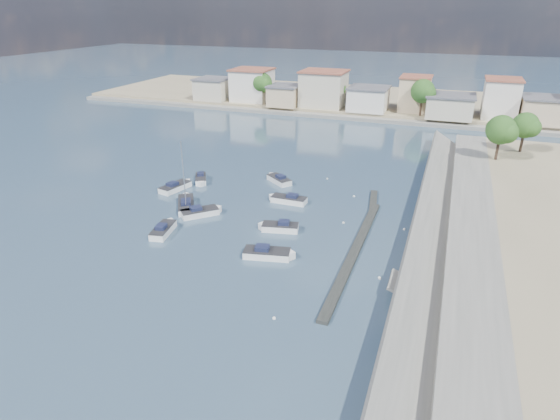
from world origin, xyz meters
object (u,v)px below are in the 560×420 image
Objects in this scene: motorboat_d at (278,227)px; motorboat_h at (269,254)px; motorboat_e at (177,187)px; motorboat_c at (287,200)px; motorboat_b at (202,212)px; motorboat_f at (278,180)px; motorboat_a at (164,230)px; motorboat_g at (201,180)px; sailboat at (186,204)px.

motorboat_d is 6.34m from motorboat_h.
motorboat_c is at bearing 3.34° from motorboat_e.
motorboat_f is (4.80, 14.33, 0.00)m from motorboat_b.
motorboat_a is 0.90× the size of motorboat_h.
motorboat_h is at bearing -44.47° from motorboat_g.
motorboat_h is at bearing -77.71° from motorboat_c.
motorboat_b and motorboat_c have the same top height.
motorboat_f is at bearing 31.89° from motorboat_e.
motorboat_b is at bearing -108.52° from motorboat_f.
motorboat_g is (-16.33, 11.14, 0.00)m from motorboat_d.
motorboat_b is at bearing -60.36° from motorboat_g.
motorboat_e is at bearing 132.14° from sailboat.
motorboat_f and motorboat_g have the same top height.
motorboat_b is 1.01× the size of motorboat_f.
motorboat_b is 0.50× the size of sailboat.
sailboat is at bearing 170.28° from motorboat_d.
motorboat_d is 0.53× the size of sailboat.
motorboat_d is at bearing -77.63° from motorboat_c.
motorboat_c is at bearing -60.84° from motorboat_f.
motorboat_d is 0.88× the size of motorboat_h.
motorboat_f is 0.50× the size of sailboat.
motorboat_a and motorboat_c have the same top height.
motorboat_e is at bearing -148.11° from motorboat_f.
motorboat_a is at bearing -157.29° from motorboat_d.
motorboat_d and motorboat_h have the same top height.
motorboat_e is at bearing -176.66° from motorboat_c.
motorboat_d and motorboat_f have the same top height.
motorboat_c is at bearing 102.37° from motorboat_d.
motorboat_d is 1.06× the size of motorboat_f.
motorboat_h is (1.34, -6.20, 0.00)m from motorboat_d.
motorboat_b is 0.88× the size of motorboat_c.
motorboat_f is at bearing 71.48° from motorboat_b.
sailboat reaches higher than motorboat_h.
motorboat_d is at bearing -69.58° from motorboat_f.
motorboat_a is at bearing -107.87° from motorboat_f.
motorboat_f is at bearing 108.09° from motorboat_h.
motorboat_f is 1.06× the size of motorboat_g.
motorboat_h is (3.15, -14.46, -0.00)m from motorboat_c.
sailboat is at bearing 101.21° from motorboat_a.
motorboat_a is 1.03× the size of motorboat_d.
motorboat_h is (13.44, -1.13, -0.00)m from motorboat_a.
motorboat_c is 0.57× the size of sailboat.
motorboat_a is 13.12m from motorboat_d.
motorboat_e is 1.28× the size of motorboat_g.
motorboat_g is 0.77× the size of motorboat_h.
motorboat_e is at bearing -114.55° from motorboat_g.
sailboat is (-13.56, 2.32, 0.04)m from motorboat_d.
sailboat reaches higher than motorboat_d.
motorboat_e is (-16.27, -0.95, -0.00)m from motorboat_c.
motorboat_d and motorboat_g have the same top height.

